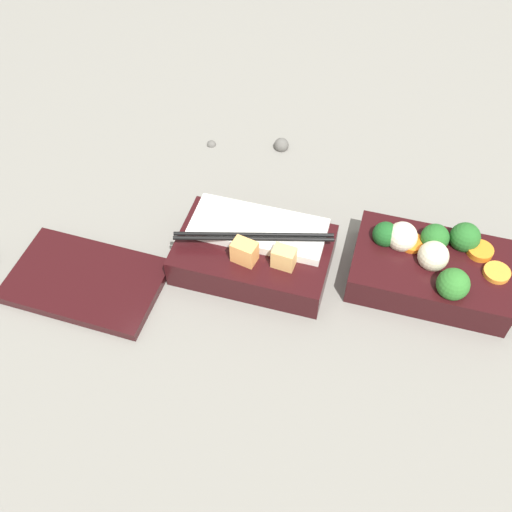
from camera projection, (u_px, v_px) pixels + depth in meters
ground_plane at (337, 270)px, 0.77m from camera, size 3.00×3.00×0.00m
bento_tray_vegetable at (431, 266)px, 0.74m from camera, size 0.19×0.12×0.07m
bento_tray_rice at (255, 251)px, 0.76m from camera, size 0.19×0.12×0.07m
bento_lid at (86, 281)px, 0.75m from camera, size 0.19×0.12×0.01m
pebble_1 at (211, 143)px, 0.92m from camera, size 0.01×0.01×0.01m
pebble_3 at (281, 145)px, 0.92m from camera, size 0.02×0.02×0.02m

